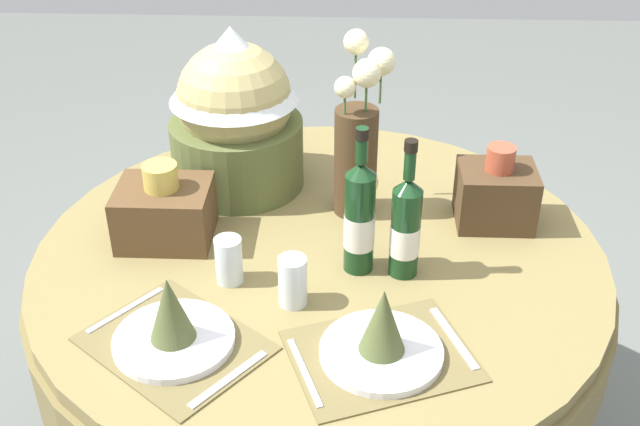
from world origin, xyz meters
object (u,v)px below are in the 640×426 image
object	(u,v)px
tumbler_near_left	(229,260)
woven_basket_side_left	(165,211)
flower_vase	(358,140)
woven_basket_side_right	(496,193)
dining_table	(319,293)
gift_tub_back_left	(235,107)
place_setting_right	(382,338)
wine_bottle_centre	(406,226)
wine_bottle_left	(360,217)
tumbler_near_right	(293,281)
place_setting_left	(172,326)

from	to	relation	value
tumbler_near_left	woven_basket_side_left	world-z (taller)	woven_basket_side_left
flower_vase	woven_basket_side_right	distance (m)	0.36
dining_table	tumbler_near_left	bearing A→B (deg)	-146.53
tumbler_near_left	gift_tub_back_left	world-z (taller)	gift_tub_back_left
place_setting_right	woven_basket_side_left	bearing A→B (deg)	141.49
wine_bottle_centre	woven_basket_side_left	bearing A→B (deg)	167.98
place_setting_right	wine_bottle_left	xyz separation A→B (m)	(-0.04, 0.29, 0.09)
wine_bottle_left	gift_tub_back_left	size ratio (longest dim) A/B	0.81
place_setting_right	tumbler_near_left	world-z (taller)	place_setting_right
flower_vase	dining_table	bearing A→B (deg)	-114.46
dining_table	tumbler_near_right	size ratio (longest dim) A/B	12.04
flower_vase	woven_basket_side_right	world-z (taller)	flower_vase
place_setting_right	wine_bottle_left	bearing A→B (deg)	98.69
tumbler_near_right	woven_basket_side_left	size ratio (longest dim) A/B	0.52
wine_bottle_left	woven_basket_side_right	world-z (taller)	wine_bottle_left
wine_bottle_centre	tumbler_near_left	xyz separation A→B (m)	(-0.38, -0.05, -0.07)
dining_table	tumbler_near_right	bearing A→B (deg)	-103.41
flower_vase	tumbler_near_right	world-z (taller)	flower_vase
flower_vase	wine_bottle_centre	world-z (taller)	flower_vase
wine_bottle_left	tumbler_near_right	distance (m)	0.21
flower_vase	tumbler_near_left	distance (m)	0.44
flower_vase	tumbler_near_left	xyz separation A→B (m)	(-0.28, -0.31, -0.14)
place_setting_right	place_setting_left	bearing A→B (deg)	177.45
wine_bottle_centre	woven_basket_side_right	size ratio (longest dim) A/B	1.61
dining_table	woven_basket_side_right	size ratio (longest dim) A/B	6.64
wine_bottle_centre	tumbler_near_right	xyz separation A→B (m)	(-0.24, -0.12, -0.07)
woven_basket_side_right	wine_bottle_left	bearing A→B (deg)	-147.54
place_setting_right	flower_vase	world-z (taller)	flower_vase
gift_tub_back_left	woven_basket_side_left	size ratio (longest dim) A/B	1.98
dining_table	place_setting_left	xyz separation A→B (m)	(-0.27, -0.34, 0.18)
place_setting_left	tumbler_near_right	distance (m)	0.27
dining_table	place_setting_left	size ratio (longest dim) A/B	3.15
wine_bottle_centre	gift_tub_back_left	size ratio (longest dim) A/B	0.76
woven_basket_side_right	woven_basket_side_left	bearing A→B (deg)	-172.35
tumbler_near_right	flower_vase	bearing A→B (deg)	71.06
wine_bottle_left	tumbler_near_left	bearing A→B (deg)	-168.06
place_setting_right	wine_bottle_left	distance (m)	0.31
place_setting_right	flower_vase	xyz separation A→B (m)	(-0.05, 0.54, 0.15)
tumbler_near_left	place_setting_left	bearing A→B (deg)	-110.65
wine_bottle_left	wine_bottle_centre	world-z (taller)	wine_bottle_left
dining_table	woven_basket_side_right	xyz separation A→B (m)	(0.42, 0.14, 0.21)
place_setting_right	woven_basket_side_right	bearing A→B (deg)	60.36
tumbler_near_left	woven_basket_side_left	size ratio (longest dim) A/B	0.50
dining_table	tumbler_near_left	distance (m)	0.29
place_setting_left	wine_bottle_left	size ratio (longest dim) A/B	1.23
place_setting_right	woven_basket_side_right	size ratio (longest dim) A/B	2.02
place_setting_right	tumbler_near_right	bearing A→B (deg)	138.60
flower_vase	wine_bottle_left	size ratio (longest dim) A/B	1.28
place_setting_left	place_setting_right	xyz separation A→B (m)	(0.41, -0.02, 0.00)
woven_basket_side_right	tumbler_near_left	bearing A→B (deg)	-156.21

